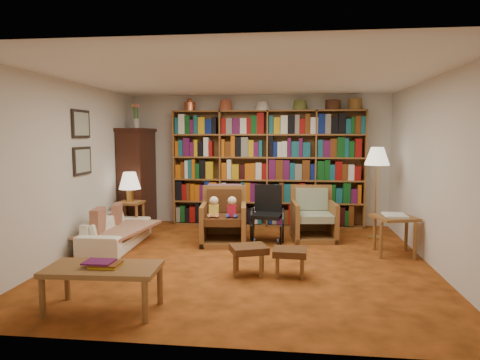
# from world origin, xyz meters

# --- Properties ---
(floor) EXTENTS (5.00, 5.00, 0.00)m
(floor) POSITION_xyz_m (0.00, 0.00, 0.00)
(floor) COLOR #B4521B
(floor) RESTS_ON ground
(ceiling) EXTENTS (5.00, 5.00, 0.00)m
(ceiling) POSITION_xyz_m (0.00, 0.00, 2.50)
(ceiling) COLOR white
(ceiling) RESTS_ON wall_back
(wall_back) EXTENTS (5.00, 0.00, 5.00)m
(wall_back) POSITION_xyz_m (0.00, 2.50, 1.25)
(wall_back) COLOR silver
(wall_back) RESTS_ON floor
(wall_front) EXTENTS (5.00, 0.00, 5.00)m
(wall_front) POSITION_xyz_m (0.00, -2.50, 1.25)
(wall_front) COLOR silver
(wall_front) RESTS_ON floor
(wall_left) EXTENTS (0.00, 5.00, 5.00)m
(wall_left) POSITION_xyz_m (-2.50, 0.00, 1.25)
(wall_left) COLOR silver
(wall_left) RESTS_ON floor
(wall_right) EXTENTS (0.00, 5.00, 5.00)m
(wall_right) POSITION_xyz_m (2.50, 0.00, 1.25)
(wall_right) COLOR silver
(wall_right) RESTS_ON floor
(bookshelf) EXTENTS (3.60, 0.30, 2.42)m
(bookshelf) POSITION_xyz_m (0.20, 2.33, 1.17)
(bookshelf) COLOR brown
(bookshelf) RESTS_ON floor
(curio_cabinet) EXTENTS (0.50, 0.95, 2.40)m
(curio_cabinet) POSITION_xyz_m (-2.25, 2.00, 0.95)
(curio_cabinet) COLOR #34140E
(curio_cabinet) RESTS_ON floor
(framed_pictures) EXTENTS (0.03, 0.52, 0.97)m
(framed_pictures) POSITION_xyz_m (-2.48, 0.30, 1.62)
(framed_pictures) COLOR black
(framed_pictures) RESTS_ON wall_left
(sofa) EXTENTS (1.63, 0.69, 0.47)m
(sofa) POSITION_xyz_m (-2.05, 0.47, 0.24)
(sofa) COLOR white
(sofa) RESTS_ON floor
(sofa_throw) EXTENTS (0.95, 1.53, 0.04)m
(sofa_throw) POSITION_xyz_m (-2.00, 0.47, 0.30)
(sofa_throw) COLOR beige
(sofa_throw) RESTS_ON sofa
(cushion_left) EXTENTS (0.18, 0.37, 0.36)m
(cushion_left) POSITION_xyz_m (-2.18, 0.82, 0.45)
(cushion_left) COLOR maroon
(cushion_left) RESTS_ON sofa
(cushion_right) EXTENTS (0.18, 0.42, 0.40)m
(cushion_right) POSITION_xyz_m (-2.18, 0.12, 0.45)
(cushion_right) COLOR maroon
(cushion_right) RESTS_ON sofa
(side_table_lamp) EXTENTS (0.43, 0.43, 0.58)m
(side_table_lamp) POSITION_xyz_m (-2.15, 1.34, 0.43)
(side_table_lamp) COLOR brown
(side_table_lamp) RESTS_ON floor
(table_lamp) EXTENTS (0.38, 0.38, 0.52)m
(table_lamp) POSITION_xyz_m (-2.15, 1.34, 0.93)
(table_lamp) COLOR gold
(table_lamp) RESTS_ON side_table_lamp
(armchair_leather) EXTENTS (0.80, 0.84, 0.92)m
(armchair_leather) POSITION_xyz_m (-0.42, 0.95, 0.38)
(armchair_leather) COLOR brown
(armchair_leather) RESTS_ON floor
(armchair_sage) EXTENTS (0.79, 0.81, 0.88)m
(armchair_sage) POSITION_xyz_m (1.03, 1.39, 0.34)
(armchair_sage) COLOR brown
(armchair_sage) RESTS_ON floor
(wheelchair) EXTENTS (0.53, 0.74, 0.93)m
(wheelchair) POSITION_xyz_m (0.27, 1.05, 0.42)
(wheelchair) COLOR black
(wheelchair) RESTS_ON floor
(floor_lamp) EXTENTS (0.41, 0.41, 1.54)m
(floor_lamp) POSITION_xyz_m (2.06, 1.48, 1.33)
(floor_lamp) COLOR gold
(floor_lamp) RESTS_ON floor
(side_table_papers) EXTENTS (0.67, 0.67, 0.60)m
(side_table_papers) POSITION_xyz_m (2.14, 0.50, 0.48)
(side_table_papers) COLOR brown
(side_table_papers) RESTS_ON floor
(footstool_a) EXTENTS (0.53, 0.50, 0.37)m
(footstool_a) POSITION_xyz_m (0.12, -0.62, 0.30)
(footstool_a) COLOR #532B16
(footstool_a) RESTS_ON floor
(footstool_b) EXTENTS (0.42, 0.37, 0.34)m
(footstool_b) POSITION_xyz_m (0.63, -0.63, 0.28)
(footstool_b) COLOR #532B16
(footstool_b) RESTS_ON floor
(coffee_table) EXTENTS (1.12, 0.60, 0.50)m
(coffee_table) POSITION_xyz_m (-1.20, -1.89, 0.40)
(coffee_table) COLOR brown
(coffee_table) RESTS_ON floor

